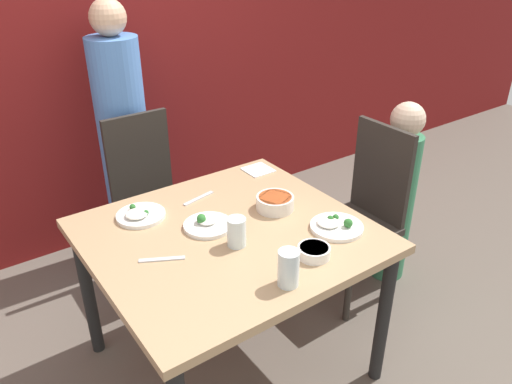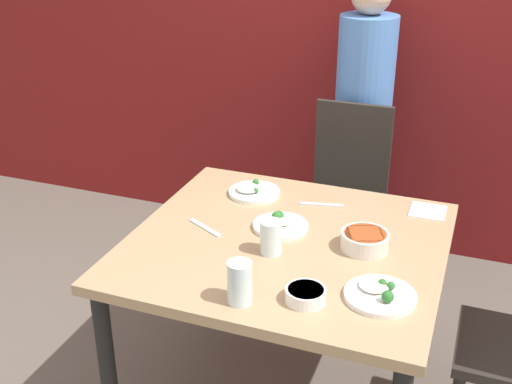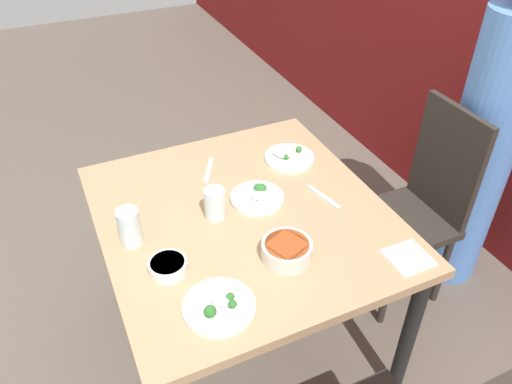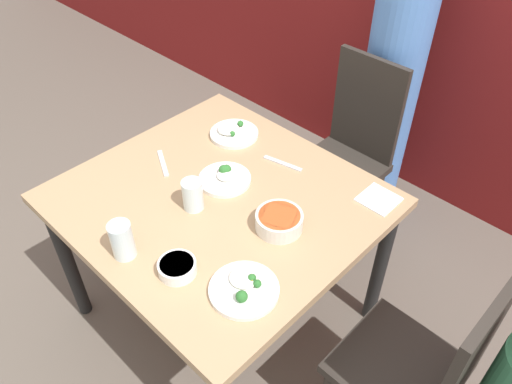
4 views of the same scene
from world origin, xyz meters
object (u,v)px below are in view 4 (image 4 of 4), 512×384
object	(u,v)px
chair_child_spot	(422,369)
glass_water_tall	(193,195)
plate_rice_adult	(233,133)
person_adult	(390,91)
chair_adult_spot	(349,149)
bowl_curry	(279,221)

from	to	relation	value
chair_child_spot	glass_water_tall	size ratio (longest dim) A/B	8.10
plate_rice_adult	person_adult	bearing A→B (deg)	71.86
chair_adult_spot	plate_rice_adult	size ratio (longest dim) A/B	4.61
chair_adult_spot	bowl_curry	bearing A→B (deg)	-72.89
plate_rice_adult	glass_water_tall	xyz separation A→B (m)	(0.23, -0.43, 0.05)
glass_water_tall	chair_child_spot	bearing A→B (deg)	9.63
plate_rice_adult	bowl_curry	bearing A→B (deg)	-28.19
chair_child_spot	glass_water_tall	bearing A→B (deg)	-80.37
chair_adult_spot	chair_child_spot	bearing A→B (deg)	-42.60
chair_child_spot	bowl_curry	distance (m)	0.69
chair_adult_spot	glass_water_tall	world-z (taller)	chair_adult_spot
chair_child_spot	person_adult	distance (m)	1.46
person_adult	plate_rice_adult	world-z (taller)	person_adult
bowl_curry	plate_rice_adult	world-z (taller)	bowl_curry
bowl_curry	glass_water_tall	xyz separation A→B (m)	(-0.31, -0.14, 0.03)
chair_adult_spot	bowl_curry	distance (m)	0.92
chair_child_spot	person_adult	size ratio (longest dim) A/B	0.63
chair_adult_spot	glass_water_tall	size ratio (longest dim) A/B	8.10
person_adult	glass_water_tall	size ratio (longest dim) A/B	12.82
glass_water_tall	plate_rice_adult	bearing A→B (deg)	118.20
chair_adult_spot	glass_water_tall	distance (m)	1.03
person_adult	plate_rice_adult	distance (m)	0.91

